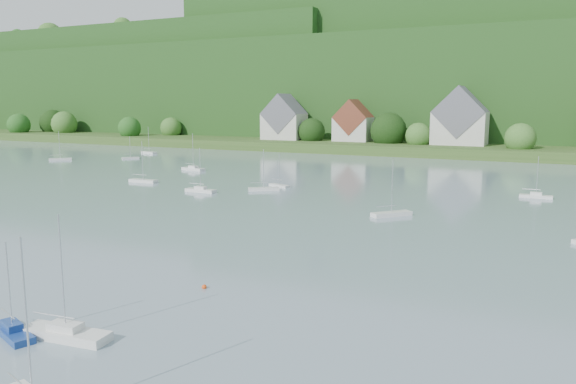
{
  "coord_description": "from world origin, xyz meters",
  "views": [
    {
      "loc": [
        33.4,
        8.63,
        15.75
      ],
      "look_at": [
        1.07,
        75.0,
        4.0
      ],
      "focal_mm": 34.96,
      "sensor_mm": 36.0,
      "label": 1
    }
  ],
  "objects": [
    {
      "name": "near_sailboat_3",
      "position": [
        4.22,
        34.27,
        0.45
      ],
      "size": [
        6.5,
        2.46,
        8.57
      ],
      "rotation": [
        0.0,
        0.0,
        0.11
      ],
      "color": "silver",
      "rests_on": "ground"
    },
    {
      "name": "far_shore_strip",
      "position": [
        0.0,
        200.0,
        1.5
      ],
      "size": [
        600.0,
        60.0,
        3.0
      ],
      "primitive_type": "cube",
      "color": "#304F1D",
      "rests_on": "ground"
    },
    {
      "name": "near_sailboat_1",
      "position": [
        0.58,
        33.0,
        0.39
      ],
      "size": [
        5.06,
        2.96,
        6.59
      ],
      "rotation": [
        0.0,
        0.0,
        -0.35
      ],
      "color": "navy",
      "rests_on": "ground"
    },
    {
      "name": "mooring_buoy_3",
      "position": [
        6.68,
        47.03,
        0.0
      ],
      "size": [
        0.44,
        0.44,
        0.44
      ],
      "primitive_type": "sphere",
      "color": "#EB4912",
      "rests_on": "ground"
    },
    {
      "name": "far_sailboat_cluster",
      "position": [
        7.01,
        116.13,
        0.37
      ],
      "size": [
        198.1,
        71.91,
        8.71
      ],
      "color": "silver",
      "rests_on": "ground"
    },
    {
      "name": "village_building_1",
      "position": [
        -30.0,
        189.0,
        8.75
      ],
      "size": [
        12.0,
        9.36,
        14.0
      ],
      "color": "#BCB7AC",
      "rests_on": "far_shore_strip"
    },
    {
      "name": "village_building_2",
      "position": [
        5.0,
        188.0,
        10.27
      ],
      "size": [
        16.0,
        11.44,
        18.0
      ],
      "color": "#BCB7AC",
      "rests_on": "far_shore_strip"
    },
    {
      "name": "forested_ridge",
      "position": [
        0.39,
        268.57,
        22.89
      ],
      "size": [
        620.0,
        181.22,
        69.89
      ],
      "color": "#1A3A12",
      "rests_on": "ground"
    },
    {
      "name": "village_building_0",
      "position": [
        -55.0,
        187.0,
        9.51
      ],
      "size": [
        14.0,
        10.4,
        16.0
      ],
      "color": "#BCB7AC",
      "rests_on": "far_shore_strip"
    }
  ]
}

